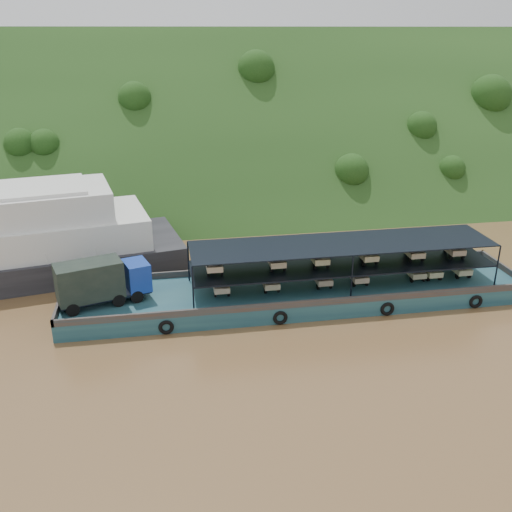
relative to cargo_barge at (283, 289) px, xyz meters
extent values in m
plane|color=brown|center=(0.25, -1.11, -1.12)|extent=(160.00, 160.00, 0.00)
cube|color=#1A3412|center=(0.25, 34.89, -1.12)|extent=(140.00, 39.60, 39.60)
cube|color=#143747|center=(1.06, 0.05, -0.52)|extent=(35.00, 7.00, 1.20)
cube|color=#592D19|center=(1.06, 3.45, 0.33)|extent=(35.00, 0.20, 0.50)
cube|color=#592D19|center=(1.06, -3.35, 0.33)|extent=(35.00, 0.20, 0.50)
cube|color=#592D19|center=(18.46, 0.05, 0.33)|extent=(0.20, 7.00, 0.50)
cube|color=#592D19|center=(-16.34, 0.05, 0.33)|extent=(0.20, 7.00, 0.50)
torus|color=black|center=(-8.94, -3.50, -0.57)|extent=(1.06, 0.26, 1.06)
torus|color=black|center=(-0.94, -3.50, -0.57)|extent=(1.06, 0.26, 1.06)
torus|color=black|center=(7.06, -3.50, -0.57)|extent=(1.06, 0.26, 1.06)
torus|color=black|center=(14.06, -3.50, -0.57)|extent=(1.06, 0.26, 1.06)
cylinder|color=black|center=(-15.20, -1.93, 0.55)|extent=(0.99, 0.59, 0.94)
cylinder|color=black|center=(-15.78, -0.05, 0.55)|extent=(0.99, 0.59, 0.94)
cylinder|color=black|center=(-12.15, -0.99, 0.55)|extent=(0.99, 0.59, 0.94)
cylinder|color=black|center=(-12.73, 0.89, 0.55)|extent=(0.99, 0.59, 0.94)
cylinder|color=black|center=(-10.89, -0.60, 0.55)|extent=(0.99, 0.59, 0.94)
cylinder|color=black|center=(-11.48, 1.28, 0.55)|extent=(0.99, 0.59, 0.94)
cube|color=black|center=(-13.16, -0.27, 0.69)|extent=(6.71, 3.85, 0.19)
cube|color=#163497|center=(-10.83, 0.45, 1.77)|extent=(2.19, 2.62, 2.07)
cube|color=black|center=(-10.06, 0.68, 2.15)|extent=(0.61, 1.81, 0.84)
cube|color=black|center=(-14.06, -0.55, 2.05)|extent=(4.97, 3.48, 2.63)
cube|color=black|center=(4.56, 0.05, 1.74)|extent=(23.00, 5.00, 0.12)
cube|color=black|center=(4.56, 0.05, 3.38)|extent=(23.00, 5.00, 0.08)
cylinder|color=black|center=(-6.94, -2.45, 1.73)|extent=(0.12, 0.12, 3.30)
cylinder|color=black|center=(-6.94, 2.55, 1.73)|extent=(0.12, 0.12, 3.30)
cylinder|color=black|center=(4.56, -2.45, 1.73)|extent=(0.12, 0.12, 3.30)
cylinder|color=black|center=(4.56, 2.55, 1.73)|extent=(0.12, 0.12, 3.30)
cylinder|color=black|center=(16.06, -2.45, 1.73)|extent=(0.12, 0.12, 3.30)
cylinder|color=black|center=(16.06, 2.55, 1.73)|extent=(0.12, 0.12, 3.30)
cylinder|color=black|center=(-4.76, 1.10, 0.34)|extent=(0.12, 0.52, 0.52)
cylinder|color=black|center=(-5.26, -0.70, 0.34)|extent=(0.14, 0.52, 0.52)
cylinder|color=black|center=(-4.26, -0.70, 0.34)|extent=(0.14, 0.52, 0.52)
cube|color=beige|center=(-4.76, -0.35, 0.68)|extent=(1.15, 1.50, 0.44)
cube|color=red|center=(-4.76, 0.80, 0.86)|extent=(0.55, 0.80, 0.80)
cube|color=red|center=(-4.76, 0.60, 1.36)|extent=(0.50, 0.10, 0.10)
cylinder|color=black|center=(-1.00, 1.10, 0.34)|extent=(0.12, 0.52, 0.52)
cylinder|color=black|center=(-1.50, -0.70, 0.34)|extent=(0.14, 0.52, 0.52)
cylinder|color=black|center=(-0.50, -0.70, 0.34)|extent=(0.14, 0.52, 0.52)
cube|color=beige|center=(-1.00, -0.35, 0.68)|extent=(1.15, 1.50, 0.44)
cube|color=#B3120B|center=(-1.00, 0.80, 0.86)|extent=(0.55, 0.80, 0.80)
cube|color=#B3120B|center=(-1.00, 0.60, 1.36)|extent=(0.50, 0.10, 0.10)
cylinder|color=black|center=(3.06, 1.10, 0.34)|extent=(0.12, 0.52, 0.52)
cylinder|color=black|center=(2.56, -0.70, 0.34)|extent=(0.14, 0.52, 0.52)
cylinder|color=black|center=(3.56, -0.70, 0.34)|extent=(0.14, 0.52, 0.52)
cube|color=tan|center=(3.06, -0.35, 0.68)|extent=(1.15, 1.50, 0.44)
cube|color=red|center=(3.06, 0.80, 0.86)|extent=(0.55, 0.80, 0.80)
cube|color=red|center=(3.06, 0.60, 1.36)|extent=(0.50, 0.10, 0.10)
cylinder|color=black|center=(5.91, 1.10, 0.34)|extent=(0.12, 0.52, 0.52)
cylinder|color=black|center=(5.41, -0.70, 0.34)|extent=(0.14, 0.52, 0.52)
cylinder|color=black|center=(6.41, -0.70, 0.34)|extent=(0.14, 0.52, 0.52)
cube|color=beige|center=(5.91, -0.35, 0.68)|extent=(1.15, 1.50, 0.44)
cube|color=red|center=(5.91, 0.80, 0.86)|extent=(0.55, 0.80, 0.80)
cube|color=red|center=(5.91, 0.60, 1.36)|extent=(0.50, 0.10, 0.10)
cylinder|color=black|center=(10.60, 1.10, 0.34)|extent=(0.12, 0.52, 0.52)
cylinder|color=black|center=(10.10, -0.70, 0.34)|extent=(0.14, 0.52, 0.52)
cylinder|color=black|center=(11.10, -0.70, 0.34)|extent=(0.14, 0.52, 0.52)
cube|color=#C4B88B|center=(10.60, -0.35, 0.68)|extent=(1.15, 1.50, 0.44)
cube|color=red|center=(10.60, 0.80, 0.86)|extent=(0.55, 0.80, 0.80)
cube|color=red|center=(10.60, 0.60, 1.36)|extent=(0.50, 0.10, 0.10)
cylinder|color=black|center=(14.42, 1.10, 0.34)|extent=(0.12, 0.52, 0.52)
cylinder|color=black|center=(13.92, -0.70, 0.34)|extent=(0.14, 0.52, 0.52)
cylinder|color=black|center=(14.92, -0.70, 0.34)|extent=(0.14, 0.52, 0.52)
cube|color=beige|center=(14.42, -0.35, 0.68)|extent=(1.15, 1.50, 0.44)
cube|color=#AB0B13|center=(14.42, 0.80, 0.86)|extent=(0.55, 0.80, 0.80)
cube|color=#AB0B13|center=(14.42, 0.60, 1.36)|extent=(0.50, 0.10, 0.10)
cylinder|color=black|center=(11.94, 1.10, 0.34)|extent=(0.12, 0.52, 0.52)
cylinder|color=black|center=(11.44, -0.70, 0.34)|extent=(0.14, 0.52, 0.52)
cylinder|color=black|center=(12.44, -0.70, 0.34)|extent=(0.14, 0.52, 0.52)
cube|color=beige|center=(11.94, -0.35, 0.68)|extent=(1.15, 1.50, 0.44)
cube|color=#AB0B13|center=(11.94, 0.80, 0.86)|extent=(0.55, 0.80, 0.80)
cube|color=#AB0B13|center=(11.94, 0.60, 1.36)|extent=(0.50, 0.10, 0.10)
cylinder|color=black|center=(-5.23, 1.10, 2.06)|extent=(0.12, 0.52, 0.52)
cylinder|color=black|center=(-5.73, -0.70, 2.06)|extent=(0.14, 0.52, 0.52)
cylinder|color=black|center=(-4.73, -0.70, 2.06)|extent=(0.14, 0.52, 0.52)
cube|color=beige|center=(-5.23, -0.35, 2.40)|extent=(1.15, 1.50, 0.44)
cube|color=red|center=(-5.23, 0.80, 2.58)|extent=(0.55, 0.80, 0.80)
cube|color=red|center=(-5.23, 0.60, 3.08)|extent=(0.50, 0.10, 0.10)
cylinder|color=black|center=(-0.57, 1.10, 2.06)|extent=(0.12, 0.52, 0.52)
cylinder|color=black|center=(-1.07, -0.70, 2.06)|extent=(0.14, 0.52, 0.52)
cylinder|color=black|center=(-0.07, -0.70, 2.06)|extent=(0.14, 0.52, 0.52)
cube|color=#C4B28B|center=(-0.57, -0.35, 2.40)|extent=(1.15, 1.50, 0.44)
cube|color=navy|center=(-0.57, 0.80, 2.58)|extent=(0.55, 0.80, 0.80)
cube|color=navy|center=(-0.57, 0.60, 3.08)|extent=(0.50, 0.10, 0.10)
cylinder|color=black|center=(2.74, 1.10, 2.06)|extent=(0.12, 0.52, 0.52)
cylinder|color=black|center=(2.24, -0.70, 2.06)|extent=(0.14, 0.52, 0.52)
cylinder|color=black|center=(3.24, -0.70, 2.06)|extent=(0.14, 0.52, 0.52)
cube|color=#C6C08C|center=(2.74, -0.35, 2.40)|extent=(1.15, 1.50, 0.44)
cube|color=red|center=(2.74, 0.80, 2.58)|extent=(0.55, 0.80, 0.80)
cube|color=red|center=(2.74, 0.60, 3.08)|extent=(0.50, 0.10, 0.10)
cylinder|color=black|center=(6.56, 1.10, 2.06)|extent=(0.12, 0.52, 0.52)
cylinder|color=black|center=(6.06, -0.70, 2.06)|extent=(0.14, 0.52, 0.52)
cylinder|color=black|center=(7.06, -0.70, 2.06)|extent=(0.14, 0.52, 0.52)
cube|color=#C8C08D|center=(6.56, -0.35, 2.40)|extent=(1.15, 1.50, 0.44)
cube|color=beige|center=(6.56, 0.80, 2.58)|extent=(0.55, 0.80, 0.80)
cube|color=beige|center=(6.56, 0.60, 3.08)|extent=(0.50, 0.10, 0.10)
cylinder|color=black|center=(10.27, 1.10, 2.06)|extent=(0.12, 0.52, 0.52)
cylinder|color=black|center=(9.77, -0.70, 2.06)|extent=(0.14, 0.52, 0.52)
cylinder|color=black|center=(10.77, -0.70, 2.06)|extent=(0.14, 0.52, 0.52)
cube|color=tan|center=(10.27, -0.35, 2.40)|extent=(1.15, 1.50, 0.44)
cube|color=#B3140B|center=(10.27, 0.80, 2.58)|extent=(0.55, 0.80, 0.80)
cube|color=#B3140B|center=(10.27, 0.60, 3.08)|extent=(0.50, 0.10, 0.10)
cylinder|color=black|center=(13.63, 1.10, 2.06)|extent=(0.12, 0.52, 0.52)
cylinder|color=black|center=(13.13, -0.70, 2.06)|extent=(0.14, 0.52, 0.52)
cylinder|color=black|center=(14.13, -0.70, 2.06)|extent=(0.14, 0.52, 0.52)
cube|color=#C3AB8A|center=(13.63, -0.35, 2.40)|extent=(1.15, 1.50, 0.44)
cube|color=beige|center=(13.63, 0.80, 2.58)|extent=(0.55, 0.80, 0.80)
cube|color=beige|center=(13.63, 0.60, 3.08)|extent=(0.50, 0.10, 0.10)
camera|label=1|loc=(-8.78, -38.46, 18.49)|focal=40.00mm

